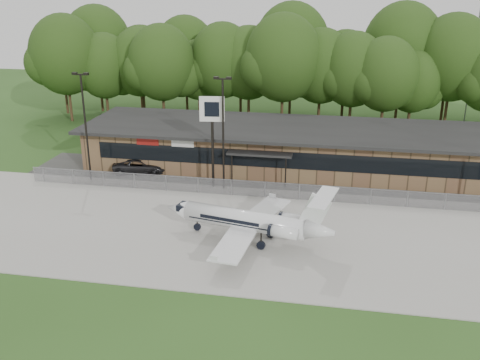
% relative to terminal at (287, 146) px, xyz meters
% --- Properties ---
extents(ground, '(160.00, 160.00, 0.00)m').
position_rel_terminal_xyz_m(ground, '(0.00, -23.94, -2.18)').
color(ground, '#2B4D1B').
rests_on(ground, ground).
extents(apron, '(64.00, 18.00, 0.08)m').
position_rel_terminal_xyz_m(apron, '(0.00, -15.94, -2.14)').
color(apron, '#9E9B93').
rests_on(apron, ground).
extents(parking_lot, '(50.00, 9.00, 0.06)m').
position_rel_terminal_xyz_m(parking_lot, '(0.00, -4.44, -2.15)').
color(parking_lot, '#383835').
rests_on(parking_lot, ground).
extents(terminal, '(41.00, 11.65, 4.30)m').
position_rel_terminal_xyz_m(terminal, '(0.00, 0.00, 0.00)').
color(terminal, brown).
rests_on(terminal, ground).
extents(fence, '(46.00, 0.04, 1.52)m').
position_rel_terminal_xyz_m(fence, '(0.00, -8.94, -1.40)').
color(fence, gray).
rests_on(fence, ground).
extents(treeline, '(72.00, 12.00, 15.00)m').
position_rel_terminal_xyz_m(treeline, '(0.00, 18.06, 5.32)').
color(treeline, '#1C3711').
rests_on(treeline, ground).
extents(radio_mast, '(0.20, 0.20, 25.00)m').
position_rel_terminal_xyz_m(radio_mast, '(22.00, 24.06, 10.32)').
color(radio_mast, gray).
rests_on(radio_mast, ground).
extents(light_pole_left, '(1.55, 0.30, 10.23)m').
position_rel_terminal_xyz_m(light_pole_left, '(-18.00, -7.44, 3.80)').
color(light_pole_left, black).
rests_on(light_pole_left, ground).
extents(light_pole_mid, '(1.55, 0.30, 10.23)m').
position_rel_terminal_xyz_m(light_pole_mid, '(-5.00, -7.44, 3.80)').
color(light_pole_mid, black).
rests_on(light_pole_mid, ground).
extents(business_jet, '(13.04, 11.71, 4.40)m').
position_rel_terminal_xyz_m(business_jet, '(-0.84, -17.46, -0.60)').
color(business_jet, white).
rests_on(business_jet, ground).
extents(suv, '(5.70, 3.34, 1.49)m').
position_rel_terminal_xyz_m(suv, '(-14.04, -4.55, -1.43)').
color(suv, '#2C2C2E').
rests_on(suv, ground).
extents(pole_sign, '(2.22, 0.52, 8.44)m').
position_rel_terminal_xyz_m(pole_sign, '(-6.05, -7.14, 4.28)').
color(pole_sign, black).
rests_on(pole_sign, ground).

